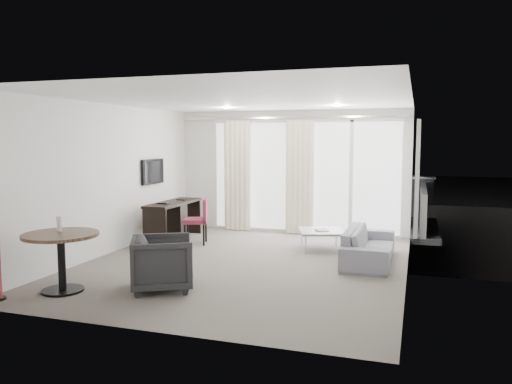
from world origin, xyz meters
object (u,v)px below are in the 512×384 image
(coffee_table, at_px, (322,240))
(round_table, at_px, (62,262))
(rattan_chair_b, at_px, (393,209))
(sofa, at_px, (369,245))
(desk, at_px, (174,221))
(desk_chair, at_px, (195,221))
(tub_armchair, at_px, (163,263))
(rattan_chair_a, at_px, (352,211))

(coffee_table, bearing_deg, round_table, -127.85)
(rattan_chair_b, bearing_deg, sofa, -86.34)
(desk, height_order, desk_chair, desk_chair)
(tub_armchair, xyz_separation_m, rattan_chair_a, (1.78, 5.71, 0.00))
(desk_chair, height_order, rattan_chair_b, rattan_chair_b)
(coffee_table, xyz_separation_m, rattan_chair_b, (1.12, 2.59, 0.27))
(desk_chair, relative_size, coffee_table, 1.11)
(desk, xyz_separation_m, desk_chair, (0.58, -0.23, 0.06))
(desk_chair, height_order, coffee_table, desk_chair)
(tub_armchair, xyz_separation_m, coffee_table, (1.56, 3.07, -0.18))
(sofa, xyz_separation_m, rattan_chair_b, (0.22, 3.25, 0.18))
(desk, height_order, tub_armchair, desk)
(round_table, xyz_separation_m, tub_armchair, (1.21, 0.48, -0.03))
(round_table, xyz_separation_m, coffee_table, (2.77, 3.56, -0.21))
(desk_chair, distance_m, round_table, 3.34)
(tub_armchair, relative_size, sofa, 0.42)
(coffee_table, xyz_separation_m, sofa, (0.90, -0.67, 0.10))
(desk_chair, xyz_separation_m, tub_armchair, (0.84, -2.83, -0.08))
(desk_chair, relative_size, round_table, 0.90)
(sofa, bearing_deg, coffee_table, 53.62)
(desk, height_order, round_table, round_table)
(rattan_chair_a, bearing_deg, round_table, -123.77)
(desk_chair, relative_size, rattan_chair_b, 0.97)
(desk_chair, relative_size, rattan_chair_a, 1.20)
(rattan_chair_a, bearing_deg, tub_armchair, -115.31)
(coffee_table, distance_m, rattan_chair_b, 2.83)
(desk_chair, distance_m, coffee_table, 2.42)
(desk, bearing_deg, rattan_chair_a, 39.56)
(desk, relative_size, desk_chair, 1.85)
(desk, relative_size, rattan_chair_b, 1.80)
(coffee_table, relative_size, rattan_chair_b, 0.87)
(rattan_chair_b, bearing_deg, round_table, -114.84)
(desk_chair, height_order, round_table, desk_chair)
(tub_armchair, distance_m, rattan_chair_b, 6.26)
(round_table, distance_m, rattan_chair_a, 6.88)
(round_table, height_order, sofa, round_table)
(tub_armchair, height_order, rattan_chair_b, rattan_chair_b)
(round_table, relative_size, coffee_table, 1.23)
(desk_chair, bearing_deg, tub_armchair, -90.64)
(desk, relative_size, tub_armchair, 2.04)
(desk_chair, xyz_separation_m, coffee_table, (2.39, 0.24, -0.26))
(desk, distance_m, rattan_chair_a, 4.15)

